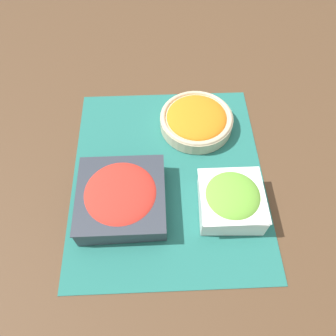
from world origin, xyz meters
TOP-DOWN VIEW (x-y plane):
  - ground_plane at (0.00, 0.00)m, footprint 3.00×3.00m
  - placemat at (0.00, 0.00)m, footprint 0.56×0.47m
  - carrot_bowl at (0.15, -0.08)m, footprint 0.19×0.19m
  - tomato_bowl at (-0.08, 0.11)m, footprint 0.20×0.20m
  - lettuce_bowl at (-0.09, -0.14)m, footprint 0.15×0.15m

SIDE VIEW (x-z plane):
  - ground_plane at x=0.00m, z-range 0.00..0.00m
  - placemat at x=0.00m, z-range 0.00..0.00m
  - carrot_bowl at x=0.15m, z-range 0.00..0.06m
  - tomato_bowl at x=-0.08m, z-range 0.00..0.07m
  - lettuce_bowl at x=-0.09m, z-range 0.01..0.08m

